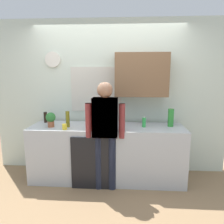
% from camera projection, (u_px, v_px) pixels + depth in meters
% --- Properties ---
extents(ground_plane, '(8.00, 8.00, 0.00)m').
position_uv_depth(ground_plane, '(105.00, 188.00, 3.28)').
color(ground_plane, '#8C6D4C').
extents(kitchen_counter, '(2.43, 0.64, 0.89)m').
position_uv_depth(kitchen_counter, '(107.00, 153.00, 3.49)').
color(kitchen_counter, '#B2B7BC').
rests_on(kitchen_counter, ground_plane).
extents(dishwasher_panel, '(0.56, 0.02, 0.80)m').
position_uv_depth(dishwasher_panel, '(90.00, 164.00, 3.18)').
color(dishwasher_panel, black).
rests_on(dishwasher_panel, ground_plane).
extents(back_wall_assembly, '(4.03, 0.42, 2.60)m').
position_uv_depth(back_wall_assembly, '(113.00, 94.00, 3.70)').
color(back_wall_assembly, silver).
rests_on(back_wall_assembly, ground_plane).
extents(coffee_maker, '(0.20, 0.20, 0.33)m').
position_uv_depth(coffee_maker, '(109.00, 120.00, 3.20)').
color(coffee_maker, black).
rests_on(coffee_maker, kitchen_counter).
extents(bottle_dark_sauce, '(0.06, 0.06, 0.18)m').
position_uv_depth(bottle_dark_sauce, '(45.00, 117.00, 3.64)').
color(bottle_dark_sauce, black).
rests_on(bottle_dark_sauce, kitchen_counter).
extents(bottle_clear_soda, '(0.09, 0.09, 0.28)m').
position_uv_depth(bottle_clear_soda, '(171.00, 118.00, 3.37)').
color(bottle_clear_soda, '#2D8C33').
rests_on(bottle_clear_soda, kitchen_counter).
extents(bottle_olive_oil, '(0.06, 0.06, 0.25)m').
position_uv_depth(bottle_olive_oil, '(68.00, 119.00, 3.34)').
color(bottle_olive_oil, olive).
rests_on(bottle_olive_oil, kitchen_counter).
extents(cup_yellow_cup, '(0.07, 0.07, 0.08)m').
position_uv_depth(cup_yellow_cup, '(65.00, 127.00, 3.21)').
color(cup_yellow_cup, yellow).
rests_on(cup_yellow_cup, kitchen_counter).
extents(mixing_bowl, '(0.22, 0.22, 0.08)m').
position_uv_depth(mixing_bowl, '(99.00, 123.00, 3.45)').
color(mixing_bowl, white).
rests_on(mixing_bowl, kitchen_counter).
extents(potted_plant, '(0.15, 0.15, 0.23)m').
position_uv_depth(potted_plant, '(51.00, 119.00, 3.34)').
color(potted_plant, '#9E5638').
rests_on(potted_plant, kitchen_counter).
extents(dish_soap, '(0.06, 0.06, 0.18)m').
position_uv_depth(dish_soap, '(144.00, 122.00, 3.34)').
color(dish_soap, green).
rests_on(dish_soap, kitchen_counter).
extents(person_at_sink, '(0.57, 0.22, 1.60)m').
position_uv_depth(person_at_sink, '(105.00, 128.00, 3.10)').
color(person_at_sink, '#3F4766').
rests_on(person_at_sink, ground_plane).
extents(person_guest, '(0.57, 0.22, 1.60)m').
position_uv_depth(person_guest, '(105.00, 128.00, 3.10)').
color(person_guest, '#3F4766').
rests_on(person_guest, ground_plane).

